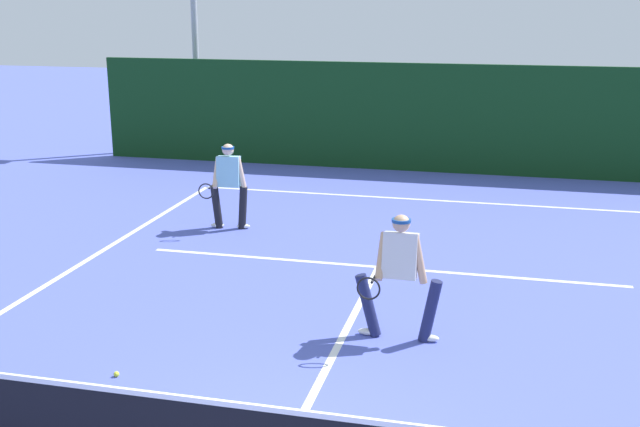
{
  "coord_description": "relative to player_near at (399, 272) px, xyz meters",
  "views": [
    {
      "loc": [
        1.91,
        -5.5,
        4.23
      ],
      "look_at": [
        -0.85,
        5.9,
        1.0
      ],
      "focal_mm": 43.99,
      "sensor_mm": 36.0,
      "label": 1
    }
  ],
  "objects": [
    {
      "name": "back_fence_windscreen",
      "position": [
        -0.7,
        10.22,
        0.44
      ],
      "size": [
        17.41,
        0.12,
        2.7
      ],
      "primitive_type": "cube",
      "color": "#103716",
      "rests_on": "ground_plane"
    },
    {
      "name": "court_line_service",
      "position": [
        -0.7,
        2.68,
        -0.91
      ],
      "size": [
        7.82,
        0.1,
        0.01
      ],
      "primitive_type": "cube",
      "color": "white",
      "rests_on": "ground_plane"
    },
    {
      "name": "court_line_centre",
      "position": [
        -0.7,
        -0.57,
        -0.91
      ],
      "size": [
        0.1,
        6.4,
        0.01
      ],
      "primitive_type": "cube",
      "color": "white",
      "rests_on": "ground_plane"
    },
    {
      "name": "court_line_baseline_far",
      "position": [
        -0.7,
        7.29,
        -0.91
      ],
      "size": [
        9.59,
        0.1,
        0.01
      ],
      "primitive_type": "cube",
      "color": "white",
      "rests_on": "ground_plane"
    },
    {
      "name": "tennis_ball",
      "position": [
        -3.01,
        -1.82,
        -0.88
      ],
      "size": [
        0.07,
        0.07,
        0.07
      ],
      "primitive_type": "sphere",
      "color": "#D1E033",
      "rests_on": "ground_plane"
    },
    {
      "name": "player_far",
      "position": [
        -3.82,
        4.24,
        -0.02
      ],
      "size": [
        0.77,
        0.85,
        1.63
      ],
      "rotation": [
        0.0,
        0.0,
        3.26
      ],
      "color": "black",
      "rests_on": "ground_plane"
    },
    {
      "name": "player_near",
      "position": [
        0.0,
        0.0,
        0.0
      ],
      "size": [
        1.12,
        0.84,
        1.66
      ],
      "rotation": [
        0.0,
        0.0,
        3.13
      ],
      "color": "#1E234C",
      "rests_on": "ground_plane"
    }
  ]
}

